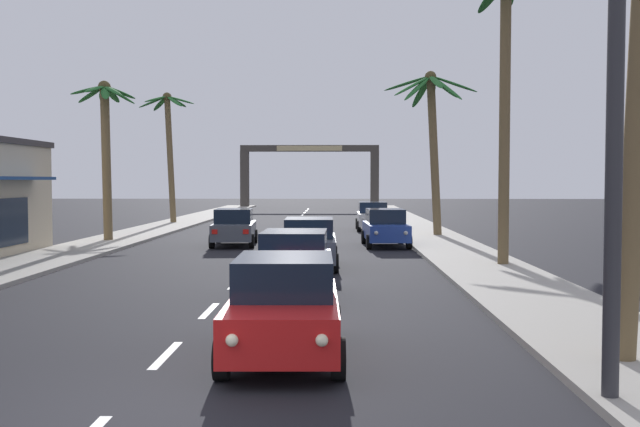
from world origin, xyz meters
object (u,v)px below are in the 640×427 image
(sedan_parked_nearest_kerb, at_px, (373,216))
(sedan_parked_mid_kerb, at_px, (385,227))
(palm_right_third, at_px, (432,121))
(town_gateway_arch, at_px, (310,167))
(palm_right_second, at_px, (505,70))
(sedan_lead_at_stop_bar, at_px, (285,306))
(sedan_oncoming_far, at_px, (234,227))
(sedan_fifth_in_queue, at_px, (309,243))
(sedan_third_in_queue, at_px, (294,264))
(palm_left_third, at_px, (106,133))
(palm_left_farthest, at_px, (169,137))

(sedan_parked_nearest_kerb, relative_size, sedan_parked_mid_kerb, 0.99)
(palm_right_third, bearing_deg, town_gateway_arch, 100.55)
(palm_right_second, bearing_deg, sedan_parked_mid_kerb, 112.94)
(sedan_lead_at_stop_bar, xyz_separation_m, palm_right_second, (6.53, 12.80, 5.79))
(sedan_parked_mid_kerb, distance_m, town_gateway_arch, 47.79)
(sedan_oncoming_far, bearing_deg, palm_right_third, 28.01)
(sedan_fifth_in_queue, relative_size, palm_right_third, 0.52)
(sedan_fifth_in_queue, height_order, palm_right_second, palm_right_second)
(sedan_third_in_queue, relative_size, sedan_fifth_in_queue, 1.00)
(sedan_lead_at_stop_bar, bearing_deg, sedan_oncoming_far, 100.07)
(palm_right_second, distance_m, town_gateway_arch, 56.22)
(sedan_parked_nearest_kerb, bearing_deg, town_gateway_arch, 97.86)
(sedan_parked_nearest_kerb, bearing_deg, palm_left_third, -145.28)
(sedan_fifth_in_queue, relative_size, town_gateway_arch, 0.30)
(sedan_parked_nearest_kerb, bearing_deg, palm_left_farthest, 157.00)
(palm_left_farthest, xyz_separation_m, palm_right_third, (16.18, -11.16, 0.13))
(sedan_parked_mid_kerb, height_order, palm_left_third, palm_left_third)
(palm_right_third, relative_size, town_gateway_arch, 0.57)
(sedan_parked_nearest_kerb, height_order, town_gateway_arch, town_gateway_arch)
(palm_left_third, relative_size, town_gateway_arch, 0.51)
(sedan_lead_at_stop_bar, distance_m, palm_right_second, 15.49)
(sedan_parked_nearest_kerb, height_order, palm_right_second, palm_right_second)
(sedan_parked_nearest_kerb, xyz_separation_m, town_gateway_arch, (-5.06, 36.63, 3.55))
(sedan_parked_nearest_kerb, distance_m, palm_left_farthest, 15.40)
(sedan_oncoming_far, distance_m, sedan_parked_mid_kerb, 6.84)
(sedan_third_in_queue, distance_m, sedan_parked_nearest_kerb, 25.56)
(sedan_oncoming_far, height_order, sedan_parked_nearest_kerb, same)
(sedan_parked_mid_kerb, distance_m, palm_left_farthest, 21.82)
(palm_right_second, height_order, town_gateway_arch, palm_right_second)
(sedan_parked_nearest_kerb, xyz_separation_m, sedan_parked_mid_kerb, (0.05, -10.75, 0.00))
(sedan_third_in_queue, distance_m, palm_left_third, 19.53)
(sedan_third_in_queue, bearing_deg, sedan_parked_mid_kerb, 77.34)
(sedan_fifth_in_queue, relative_size, sedan_oncoming_far, 0.99)
(sedan_parked_mid_kerb, xyz_separation_m, palm_left_third, (-13.12, 1.70, 4.35))
(sedan_parked_mid_kerb, xyz_separation_m, palm_right_third, (2.74, 5.28, 5.16))
(sedan_lead_at_stop_bar, bearing_deg, palm_right_second, 62.99)
(sedan_lead_at_stop_bar, height_order, palm_left_third, palm_left_third)
(sedan_third_in_queue, relative_size, town_gateway_arch, 0.30)
(palm_right_second, bearing_deg, sedan_parked_nearest_kerb, 100.47)
(sedan_parked_mid_kerb, bearing_deg, sedan_lead_at_stop_bar, -98.37)
(sedan_oncoming_far, relative_size, sedan_parked_nearest_kerb, 1.02)
(sedan_parked_nearest_kerb, bearing_deg, sedan_oncoming_far, -122.73)
(sedan_third_in_queue, xyz_separation_m, palm_left_farthest, (-10.16, 31.04, 5.03))
(sedan_lead_at_stop_bar, distance_m, palm_right_third, 27.35)
(palm_left_third, xyz_separation_m, town_gateway_arch, (8.01, 45.69, -0.80))
(sedan_third_in_queue, bearing_deg, palm_left_farthest, 108.13)
(sedan_lead_at_stop_bar, distance_m, sedan_parked_mid_kerb, 21.17)
(sedan_lead_at_stop_bar, xyz_separation_m, sedan_third_in_queue, (-0.20, 6.34, 0.00))
(sedan_parked_nearest_kerb, height_order, palm_left_farthest, palm_left_farthest)
(sedan_fifth_in_queue, xyz_separation_m, palm_right_second, (6.57, 0.12, 5.79))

